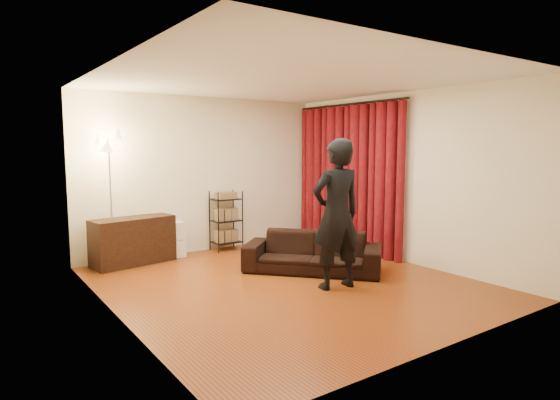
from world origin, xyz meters
TOP-DOWN VIEW (x-y plane):
  - floor at (0.00, 0.00)m, footprint 5.00×5.00m
  - ceiling at (0.00, 0.00)m, footprint 5.00×5.00m
  - wall_back at (0.00, 2.50)m, footprint 5.00×0.00m
  - wall_front at (0.00, -2.50)m, footprint 5.00×0.00m
  - wall_left at (-2.25, 0.00)m, footprint 0.00×5.00m
  - wall_right at (2.25, 0.00)m, footprint 0.00×5.00m
  - curtain_rod at (2.15, 1.12)m, footprint 0.04×2.65m
  - curtain at (2.13, 1.12)m, footprint 0.22×2.65m
  - sofa at (0.66, 0.26)m, footprint 1.91×1.98m
  - person at (0.41, -0.54)m, footprint 0.77×0.56m
  - media_cabinet at (-1.37, 2.23)m, footprint 1.33×0.68m
  - storage_boxes at (-0.68, 2.31)m, footprint 0.36×0.29m
  - wire_shelf at (0.30, 2.28)m, footprint 0.49×0.34m
  - floor_lamp at (-1.72, 2.11)m, footprint 0.42×0.42m

SIDE VIEW (x-z plane):
  - floor at x=0.00m, z-range 0.00..0.00m
  - sofa at x=0.66m, z-range 0.00..0.58m
  - storage_boxes at x=-0.68m, z-range 0.00..0.60m
  - media_cabinet at x=-1.37m, z-range 0.00..0.74m
  - wire_shelf at x=0.30m, z-range 0.00..1.06m
  - person at x=0.41m, z-range 0.00..1.95m
  - floor_lamp at x=-1.72m, z-range 0.00..2.07m
  - curtain at x=2.13m, z-range 0.00..2.55m
  - wall_back at x=0.00m, z-range -1.15..3.85m
  - wall_front at x=0.00m, z-range -1.15..3.85m
  - wall_left at x=-2.25m, z-range -1.15..3.85m
  - wall_right at x=2.25m, z-range -1.15..3.85m
  - curtain_rod at x=2.15m, z-range 2.56..2.60m
  - ceiling at x=0.00m, z-range 2.70..2.70m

